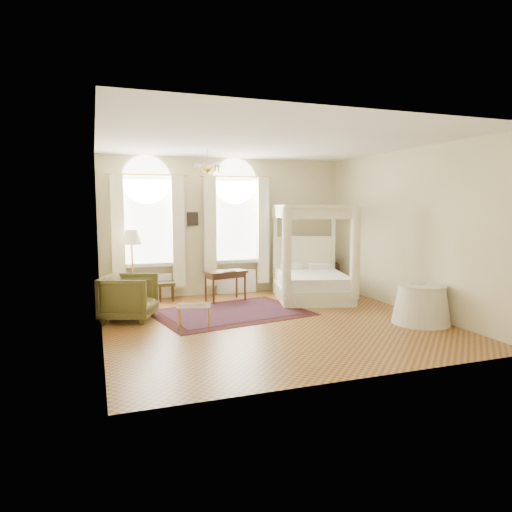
{
  "coord_description": "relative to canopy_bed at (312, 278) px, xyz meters",
  "views": [
    {
      "loc": [
        -3.07,
        -7.76,
        2.16
      ],
      "look_at": [
        -0.17,
        0.4,
        1.2
      ],
      "focal_mm": 32.0,
      "sensor_mm": 36.0,
      "label": 1
    }
  ],
  "objects": [
    {
      "name": "ground",
      "position": [
        -1.65,
        -1.65,
        -0.5
      ],
      "size": [
        6.0,
        6.0,
        0.0
      ],
      "primitive_type": "plane",
      "color": "#9E662D",
      "rests_on": "ground"
    },
    {
      "name": "room_walls",
      "position": [
        -1.65,
        -1.65,
        1.48
      ],
      "size": [
        6.0,
        6.0,
        6.0
      ],
      "color": "beige",
      "rests_on": "ground"
    },
    {
      "name": "window_left",
      "position": [
        -3.55,
        1.22,
        0.99
      ],
      "size": [
        1.62,
        0.27,
        3.29
      ],
      "color": "silver",
      "rests_on": "room_walls"
    },
    {
      "name": "window_right",
      "position": [
        -1.45,
        1.22,
        0.99
      ],
      "size": [
        1.62,
        0.27,
        3.29
      ],
      "color": "silver",
      "rests_on": "room_walls"
    },
    {
      "name": "chandelier",
      "position": [
        -2.55,
        -0.45,
        2.41
      ],
      "size": [
        0.51,
        0.45,
        0.5
      ],
      "color": "gold",
      "rests_on": "room_walls"
    },
    {
      "name": "wall_pictures",
      "position": [
        -1.57,
        1.32,
        1.4
      ],
      "size": [
        2.54,
        0.03,
        0.39
      ],
      "color": "black",
      "rests_on": "room_walls"
    },
    {
      "name": "canopy_bed",
      "position": [
        0.0,
        0.0,
        0.0
      ],
      "size": [
        2.07,
        2.34,
        2.18
      ],
      "color": "beige",
      "rests_on": "ground"
    },
    {
      "name": "nightstand",
      "position": [
        1.02,
        1.05,
        -0.16
      ],
      "size": [
        0.58,
        0.55,
        0.67
      ],
      "primitive_type": "cube",
      "rotation": [
        0.0,
        0.0,
        -0.34
      ],
      "color": "#3B2210",
      "rests_on": "ground"
    },
    {
      "name": "nightstand_lamp",
      "position": [
        1.01,
        1.04,
        0.47
      ],
      "size": [
        0.31,
        0.31,
        0.46
      ],
      "color": "gold",
      "rests_on": "nightstand"
    },
    {
      "name": "writing_desk",
      "position": [
        -1.95,
        0.44,
        0.1
      ],
      "size": [
        1.02,
        0.69,
        0.7
      ],
      "color": "#3B2210",
      "rests_on": "ground"
    },
    {
      "name": "laptop",
      "position": [
        -1.91,
        0.36,
        0.21
      ],
      "size": [
        0.37,
        0.27,
        0.03
      ],
      "primitive_type": "imported",
      "rotation": [
        0.0,
        0.0,
        3.31
      ],
      "color": "black",
      "rests_on": "writing_desk"
    },
    {
      "name": "stool",
      "position": [
        -3.22,
        0.91,
        -0.14
      ],
      "size": [
        0.4,
        0.4,
        0.43
      ],
      "color": "#423D1C",
      "rests_on": "ground"
    },
    {
      "name": "armchair",
      "position": [
        -4.14,
        -0.6,
        -0.06
      ],
      "size": [
        1.22,
        1.21,
        0.86
      ],
      "primitive_type": "imported",
      "rotation": [
        0.0,
        0.0,
        1.2
      ],
      "color": "#47421E",
      "rests_on": "ground"
    },
    {
      "name": "coffee_table",
      "position": [
        -3.1,
        -1.57,
        -0.13
      ],
      "size": [
        0.69,
        0.56,
        0.41
      ],
      "color": "white",
      "rests_on": "ground"
    },
    {
      "name": "floor_lamp",
      "position": [
        -3.97,
        0.7,
        0.91
      ],
      "size": [
        0.42,
        0.42,
        1.64
      ],
      "color": "gold",
      "rests_on": "ground"
    },
    {
      "name": "oriental_rug",
      "position": [
        -2.18,
        -0.72,
        -0.49
      ],
      "size": [
        3.32,
        2.66,
        0.01
      ],
      "color": "#39120D",
      "rests_on": "ground"
    },
    {
      "name": "side_table",
      "position": [
        0.91,
        -2.66,
        -0.14
      ],
      "size": [
        1.05,
        1.05,
        0.72
      ],
      "color": "silver",
      "rests_on": "ground"
    },
    {
      "name": "book",
      "position": [
        0.85,
        -2.59,
        0.23
      ],
      "size": [
        0.3,
        0.32,
        0.02
      ],
      "primitive_type": "imported",
      "rotation": [
        0.0,
        0.0,
        0.59
      ],
      "color": "black",
      "rests_on": "side_table"
    }
  ]
}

